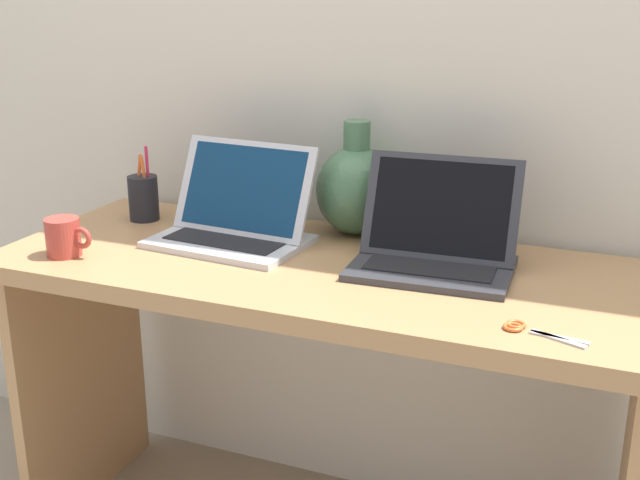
{
  "coord_description": "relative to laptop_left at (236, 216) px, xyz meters",
  "views": [
    {
      "loc": [
        0.61,
        -1.5,
        1.33
      ],
      "look_at": [
        0.0,
        0.0,
        0.8
      ],
      "focal_mm": 44.93,
      "sensor_mm": 36.0,
      "label": 1
    }
  ],
  "objects": [
    {
      "name": "scissors",
      "position": [
        0.7,
        -0.26,
        -0.06
      ],
      "size": [
        0.15,
        0.07,
        0.01
      ],
      "color": "#B7B7BC",
      "rests_on": "desk"
    },
    {
      "name": "laptop_right",
      "position": [
        0.47,
        0.0,
        0.0
      ],
      "size": [
        0.34,
        0.26,
        0.22
      ],
      "color": "#333338",
      "rests_on": "desk"
    },
    {
      "name": "laptop_left",
      "position": [
        0.0,
        0.0,
        0.0
      ],
      "size": [
        0.36,
        0.26,
        0.22
      ],
      "color": "silver",
      "rests_on": "desk"
    },
    {
      "name": "coffee_mug",
      "position": [
        -0.3,
        -0.23,
        -0.02
      ],
      "size": [
        0.11,
        0.08,
        0.08
      ],
      "color": "#B23D33",
      "rests_on": "desk"
    },
    {
      "name": "desk",
      "position": [
        0.23,
        -0.06,
        -0.23
      ],
      "size": [
        1.41,
        0.57,
        0.75
      ],
      "color": "#AD7F51",
      "rests_on": "ground"
    },
    {
      "name": "green_vase",
      "position": [
        0.23,
        0.16,
        0.05
      ],
      "size": [
        0.19,
        0.19,
        0.27
      ],
      "color": "#47704C",
      "rests_on": "desk"
    },
    {
      "name": "pen_cup",
      "position": [
        -0.3,
        0.07,
        -0.0
      ],
      "size": [
        0.07,
        0.07,
        0.19
      ],
      "color": "black",
      "rests_on": "desk"
    },
    {
      "name": "back_wall",
      "position": [
        0.23,
        0.26,
        0.39
      ],
      "size": [
        4.4,
        0.04,
        2.4
      ],
      "primitive_type": "cube",
      "color": "beige",
      "rests_on": "ground"
    }
  ]
}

